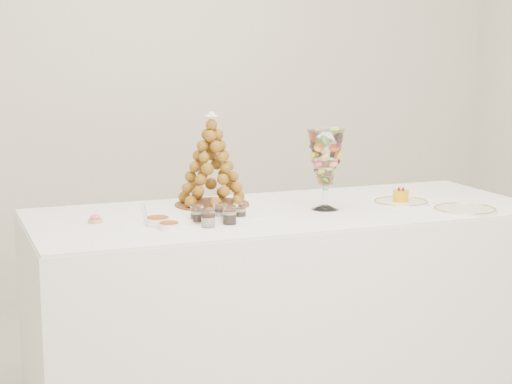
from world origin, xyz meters
name	(u,v)px	position (x,y,z in m)	size (l,w,h in m)	color
buffet_table	(286,303)	(0.13, 0.27, 0.41)	(2.18, 0.90, 0.83)	white
lace_tray	(211,211)	(-0.19, 0.32, 0.83)	(0.54, 0.40, 0.02)	white
macaron_vase	(326,158)	(0.29, 0.23, 1.05)	(0.16, 0.16, 0.34)	white
cake_plate	(401,202)	(0.66, 0.23, 0.83)	(0.24, 0.24, 0.01)	white
spare_plate	(465,210)	(0.83, -0.02, 0.83)	(0.27, 0.27, 0.01)	white
pink_tart	(95,219)	(-0.68, 0.29, 0.84)	(0.06, 0.06, 0.04)	tan
verrine_a	(197,214)	(-0.30, 0.15, 0.86)	(0.05, 0.05, 0.07)	white
verrine_b	(220,212)	(-0.20, 0.16, 0.86)	(0.05, 0.05, 0.07)	white
verrine_c	(239,212)	(-0.13, 0.14, 0.86)	(0.05, 0.05, 0.07)	white
verrine_d	(208,218)	(-0.28, 0.06, 0.86)	(0.05, 0.05, 0.07)	white
verrine_e	(229,215)	(-0.19, 0.08, 0.86)	(0.05, 0.05, 0.07)	white
ramekin_back	(158,221)	(-0.46, 0.16, 0.84)	(0.09, 0.09, 0.03)	white
ramekin_front	(169,226)	(-0.44, 0.07, 0.84)	(0.08, 0.08, 0.03)	white
croquembouche	(212,160)	(-0.16, 0.40, 1.04)	(0.33, 0.33, 0.40)	brown
mousse_cake	(401,196)	(0.66, 0.23, 0.86)	(0.07, 0.07, 0.06)	#DC9F0A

